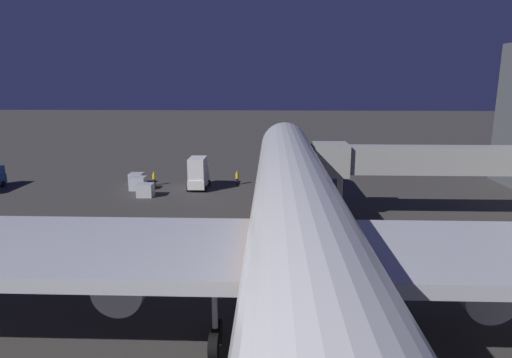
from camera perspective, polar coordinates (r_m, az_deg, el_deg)
The scene contains 12 objects.
ground_plane at distance 34.35m, azimuth 4.44°, elevation -9.72°, with size 320.00×320.00×0.00m, color #383533.
airliner_at_gate at distance 19.98m, azimuth 6.26°, elevation -9.32°, with size 52.24×69.88×20.09m.
jet_bridge at distance 43.73m, azimuth 18.81°, elevation 2.32°, with size 20.58×3.40×7.24m.
ops_van at distance 54.11m, azimuth -7.47°, elevation 0.76°, with size 2.36×4.58×3.94m.
baggage_container_near_belt at distance 51.89m, azimuth -14.13°, elevation -1.41°, with size 1.76×1.57×1.50m, color #B7BABF.
baggage_container_mid_row at distance 55.22m, azimuth -15.04°, elevation -0.54°, with size 1.86×1.55×1.63m, color #B7BABF.
baggage_container_spare at distance 58.39m, azimuth -15.21°, elevation 0.05°, with size 1.71×1.62×1.41m, color #B7BABF.
ground_crew_near_nose_gear at distance 54.21m, azimuth 0.89°, elevation -0.19°, with size 0.40×0.40×1.74m.
ground_crew_by_belt_loader at distance 57.03m, azimuth -13.06°, elevation 0.12°, with size 0.40×0.40×1.72m.
ground_crew_marshaller_fwd at distance 55.97m, azimuth -2.46°, elevation 0.23°, with size 0.40×0.40×1.77m.
traffic_cone_nose_port at distance 54.07m, azimuth 5.89°, elevation -1.03°, with size 0.36×0.36×0.55m, color orange.
traffic_cone_nose_starboard at distance 53.95m, azimuth 1.23°, elevation -1.00°, with size 0.36×0.36×0.55m, color orange.
Camera 1 is at (1.49, 31.70, 13.13)m, focal length 30.89 mm.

